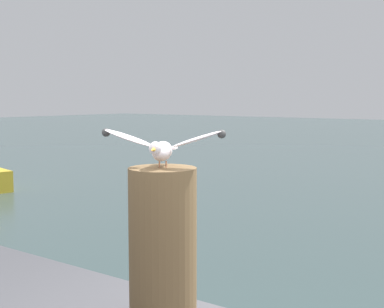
# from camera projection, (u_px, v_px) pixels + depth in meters

# --- Properties ---
(mooring_post) EXTENTS (0.35, 0.35, 0.84)m
(mooring_post) POSITION_uv_depth(u_px,v_px,m) (163.00, 249.00, 2.87)
(mooring_post) COLOR brown
(mooring_post) RESTS_ON harbor_quay
(seagull) EXTENTS (0.62, 0.39, 0.20)m
(seagull) POSITION_uv_depth(u_px,v_px,m) (162.00, 146.00, 2.81)
(seagull) COLOR tan
(seagull) RESTS_ON mooring_post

